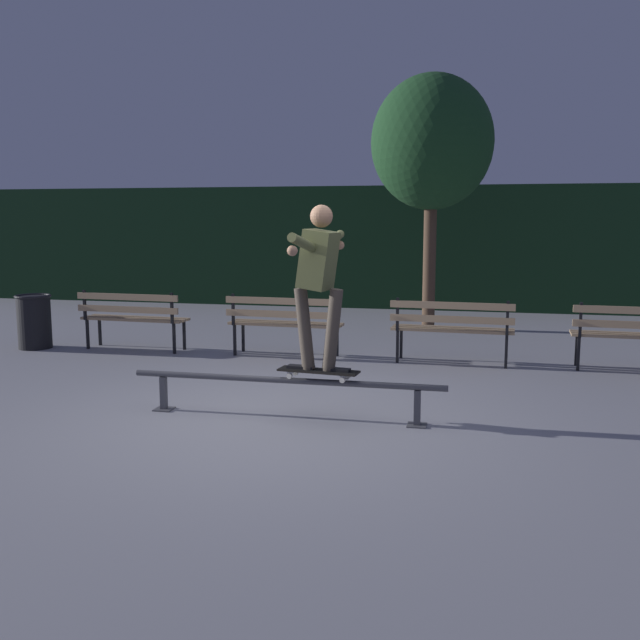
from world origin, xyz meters
The scene contains 11 objects.
ground_plane centered at (0.00, 0.00, 0.00)m, with size 90.00×90.00×0.00m, color gray.
hedge_backdrop centered at (0.00, 9.13, 1.30)m, with size 24.00×1.20×2.60m, color black.
grind_rail centered at (0.00, 0.08, 0.32)m, with size 3.10×0.18×0.40m.
skateboard centered at (0.33, 0.08, 0.47)m, with size 0.80×0.29×0.09m.
skateboarder centered at (0.33, 0.08, 1.41)m, with size 0.63×1.40×1.56m.
park_bench_leftmost centered at (-3.12, 2.99, 0.54)m, with size 1.62×0.49×0.88m.
park_bench_left_center centered at (-0.83, 2.99, 0.54)m, with size 1.62×0.49×0.88m.
park_bench_right_center centered at (1.47, 2.99, 0.54)m, with size 1.62×0.49×0.88m.
park_bench_rightmost centered at (3.77, 2.99, 0.54)m, with size 1.62×0.49×0.88m.
tree_behind_benches centered at (0.95, 6.02, 3.17)m, with size 2.07×2.07×4.34m.
trash_can centered at (-4.63, 2.83, 0.41)m, with size 0.52×0.52×0.80m.
Camera 1 is at (1.79, -6.33, 1.92)m, focal length 39.55 mm.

